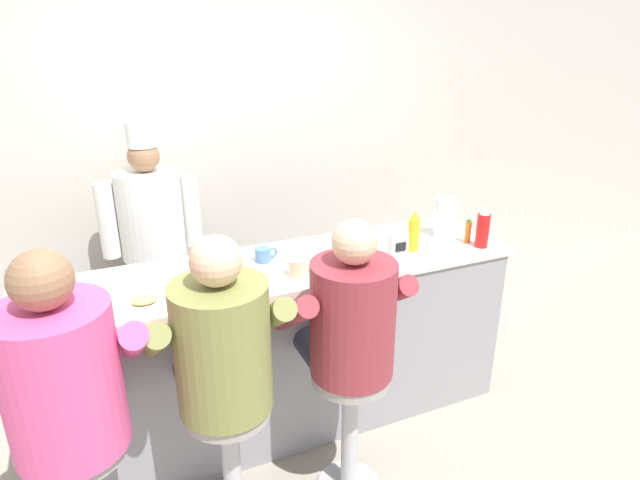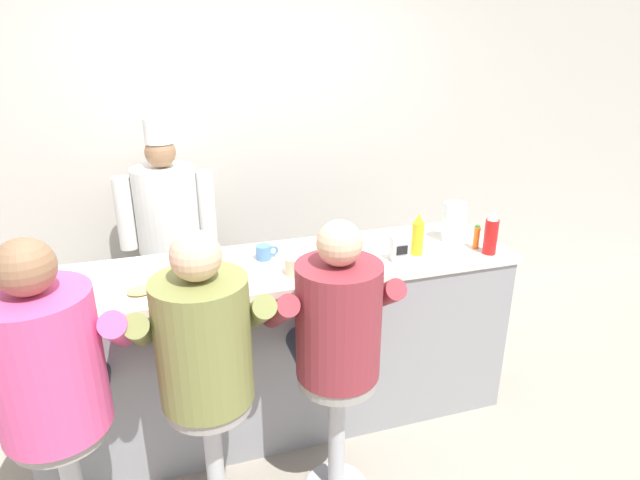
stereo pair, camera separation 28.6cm
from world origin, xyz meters
The scene contains 16 objects.
ground_plane centered at (0.00, 0.00, 0.00)m, with size 20.00×20.00×0.00m, color #9E9384.
wall_back centered at (0.00, 1.60, 1.35)m, with size 10.00×0.06×2.70m.
diner_counter centered at (0.00, 0.33, 0.50)m, with size 2.63×0.65×1.00m.
ketchup_bottle_red centered at (1.16, 0.10, 1.12)m, with size 0.07×0.07×0.26m.
mustard_bottle_yellow centered at (0.77, 0.22, 1.11)m, with size 0.07×0.07×0.24m.
hot_sauce_bottle_orange centered at (1.13, 0.19, 1.07)m, with size 0.04×0.04×0.14m.
water_pitcher_clear centered at (1.06, 0.34, 1.12)m, with size 0.15×0.13×0.24m.
breakfast_plate centered at (-0.71, 0.14, 1.02)m, with size 0.26×0.26×0.05m.
cereal_bowl centered at (-0.48, 0.26, 1.03)m, with size 0.13×0.13×0.06m.
coffee_mug_blue centered at (-0.06, 0.41, 1.04)m, with size 0.13×0.08×0.08m.
coffee_mug_tan centered at (0.05, 0.17, 1.05)m, with size 0.14×0.09×0.09m.
napkin_dispenser_chrome centered at (0.64, 0.17, 1.07)m, with size 0.10×0.06×0.14m.
diner_seated_pink centered at (-1.05, -0.27, 0.94)m, with size 0.63×0.62×1.50m.
diner_seated_olive centered at (-0.47, -0.27, 0.92)m, with size 0.60×0.59×1.46m.
diner_seated_maroon centered at (0.12, -0.27, 0.91)m, with size 0.58×0.57×1.44m.
cook_in_whites_near centered at (-0.54, 1.31, 0.91)m, with size 0.65×0.41×1.66m.
Camera 1 is at (-0.85, -2.15, 2.17)m, focal length 30.00 mm.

